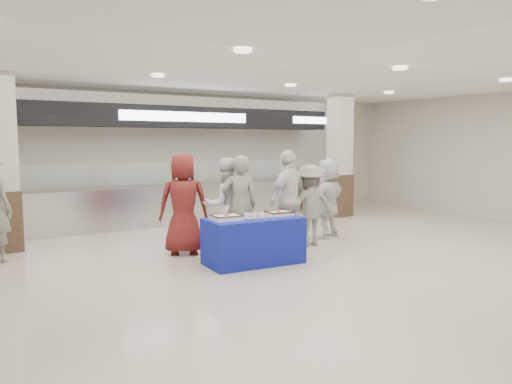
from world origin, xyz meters
TOP-DOWN VIEW (x-y plane):
  - ground at (0.00, 0.00)m, footprint 14.00×14.00m
  - serving_line at (0.00, 5.40)m, footprint 8.70×0.85m
  - column_left at (-4.00, 4.20)m, footprint 0.55×0.55m
  - column_right at (4.00, 4.20)m, footprint 0.55×0.55m
  - display_table at (-0.70, 1.01)m, footprint 1.61×0.90m
  - sheet_cake_left at (-1.17, 1.06)m, footprint 0.47×0.38m
  - sheet_cake_right at (-0.21, 0.99)m, footprint 0.44×0.36m
  - cupcake_tray at (-0.66, 0.97)m, footprint 0.50×0.41m
  - civilian_maroon at (-1.36, 2.26)m, footprint 1.03×0.87m
  - soldier_a at (-0.59, 1.65)m, footprint 0.73×0.58m
  - chef_tall at (-0.68, 1.99)m, footprint 0.89×0.73m
  - chef_short at (0.48, 1.65)m, footprint 1.16×0.75m
  - soldier_b at (0.97, 1.65)m, footprint 1.08×0.75m
  - civilian_white at (1.78, 2.08)m, footprint 1.59×0.98m

SIDE VIEW (x-z plane):
  - ground at x=0.00m, z-range 0.00..0.00m
  - display_table at x=-0.70m, z-range 0.00..0.75m
  - soldier_b at x=0.97m, z-range 0.00..1.54m
  - cupcake_tray at x=-0.66m, z-range 0.75..0.82m
  - sheet_cake_right at x=-0.21m, z-range 0.75..0.84m
  - sheet_cake_left at x=-1.17m, z-range 0.75..0.85m
  - civilian_white at x=1.78m, z-range 0.00..1.64m
  - chef_tall at x=-0.68m, z-range 0.00..1.69m
  - soldier_a at x=-0.59m, z-range 0.00..1.75m
  - civilian_maroon at x=-1.36m, z-range 0.00..1.79m
  - chef_short at x=0.48m, z-range 0.00..1.83m
  - serving_line at x=0.00m, z-range -0.24..2.56m
  - column_left at x=-4.00m, z-range -0.07..3.13m
  - column_right at x=4.00m, z-range -0.07..3.13m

